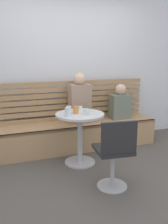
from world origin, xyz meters
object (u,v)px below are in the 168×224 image
(cup_water_clear, at_px, (69,110))
(cup_espresso_small, at_px, (81,108))
(cup_tumbler_orange, at_px, (76,110))
(person_child_left, at_px, (120,104))
(person_adult, at_px, (80,101))
(booth_bench, at_px, (77,136))
(cup_glass_tall, at_px, (67,112))
(cup_glass_short, at_px, (86,112))
(cafe_table, at_px, (80,129))
(white_chair, at_px, (115,152))

(cup_water_clear, bearing_deg, cup_espresso_small, 38.52)
(cup_tumbler_orange, distance_m, cup_water_clear, 0.10)
(person_child_left, height_order, cup_water_clear, person_child_left)
(person_adult, xyz_separation_m, cup_espresso_small, (-0.11, -0.36, -0.04))
(booth_bench, height_order, cup_tumbler_orange, cup_tumbler_orange)
(person_child_left, bearing_deg, cup_espresso_small, -157.22)
(cup_glass_tall, bearing_deg, cup_glass_short, 2.06)
(cup_glass_tall, bearing_deg, person_child_left, 30.72)
(cafe_table, height_order, cup_water_clear, cup_water_clear)
(person_adult, relative_size, person_child_left, 1.34)
(person_adult, height_order, cup_water_clear, person_adult)
(cup_tumbler_orange, xyz_separation_m, cup_water_clear, (-0.10, 0.01, 0.01))
(person_child_left, bearing_deg, cup_glass_short, -142.60)
(booth_bench, bearing_deg, cup_glass_tall, -117.66)
(white_chair, xyz_separation_m, cup_water_clear, (-0.29, 0.84, 0.33))
(cup_water_clear, bearing_deg, person_adult, 57.54)
(cup_glass_short, bearing_deg, cup_espresso_small, 85.07)
(cafe_table, relative_size, person_adult, 0.91)
(cup_glass_tall, distance_m, cup_water_clear, 0.15)
(cup_espresso_small, height_order, cup_glass_short, cup_glass_short)
(white_chair, height_order, cup_tumbler_orange, white_chair)
(person_child_left, bearing_deg, booth_bench, -178.88)
(booth_bench, xyz_separation_m, cup_espresso_small, (-0.05, -0.34, 0.55))
(booth_bench, height_order, person_child_left, person_child_left)
(booth_bench, relative_size, cup_glass_tall, 22.50)
(cup_espresso_small, bearing_deg, person_adult, 72.66)
(cafe_table, bearing_deg, white_chair, -80.50)
(cafe_table, relative_size, cup_espresso_small, 13.21)
(cup_tumbler_orange, bearing_deg, booth_bench, 70.22)
(white_chair, height_order, cup_glass_short, white_chair)
(cafe_table, distance_m, cup_glass_short, 0.29)
(white_chair, bearing_deg, person_child_left, 59.79)
(cup_tumbler_orange, bearing_deg, cup_glass_tall, -140.49)
(white_chair, bearing_deg, booth_bench, 89.73)
(white_chair, distance_m, person_adult, 1.44)
(cup_espresso_small, xyz_separation_m, cup_glass_short, (-0.03, -0.32, 0.01))
(cup_glass_tall, bearing_deg, white_chair, -63.92)
(person_adult, xyz_separation_m, cup_water_clear, (-0.35, -0.55, -0.01))
(booth_bench, distance_m, person_adult, 0.59)
(cup_glass_tall, height_order, cup_glass_short, cup_glass_tall)
(booth_bench, height_order, cup_espresso_small, cup_espresso_small)
(person_child_left, height_order, cup_glass_short, person_child_left)
(booth_bench, bearing_deg, person_adult, 18.63)
(cafe_table, height_order, white_chair, white_chair)
(white_chair, bearing_deg, cup_tumbler_orange, 102.70)
(cup_tumbler_orange, distance_m, cup_glass_tall, 0.20)
(person_child_left, xyz_separation_m, cup_glass_tall, (-1.15, -0.69, 0.09))
(person_child_left, distance_m, cup_glass_tall, 1.35)
(booth_bench, bearing_deg, white_chair, -90.27)
(cafe_table, xyz_separation_m, cup_tumbler_orange, (-0.05, 0.02, 0.27))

